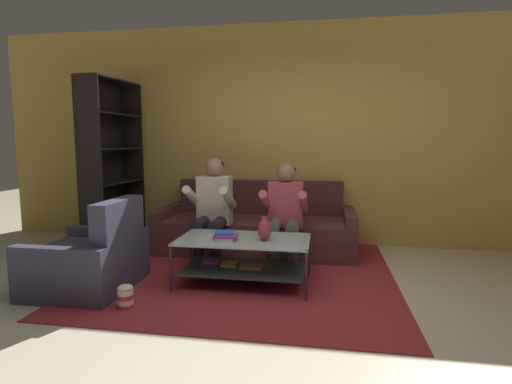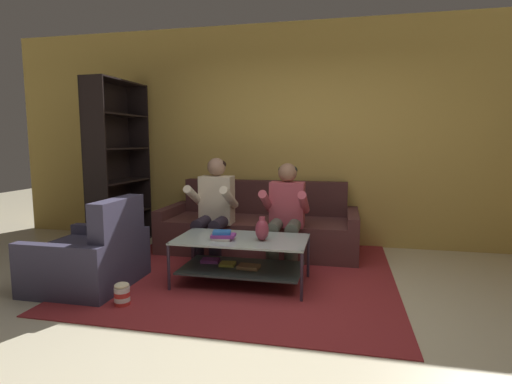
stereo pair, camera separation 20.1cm
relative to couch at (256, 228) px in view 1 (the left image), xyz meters
The scene contains 12 objects.
ground 2.00m from the couch, 76.81° to the right, with size 16.80×16.80×0.00m, color beige.
back_partition 1.36m from the couch, 49.58° to the left, with size 8.40×0.12×2.90m, color tan.
couch is the anchor object (origin of this frame).
person_seated_left 0.78m from the couch, 126.76° to the right, with size 0.50×0.58×1.18m.
person_seated_right 0.77m from the couch, 53.47° to the right, with size 0.50×0.58×1.13m.
coffee_table 1.23m from the couch, 86.40° to the right, with size 1.25×0.67×0.45m.
area_rug 0.79m from the couch, 86.70° to the right, with size 3.00×3.17×0.01m.
vase 1.33m from the couch, 77.02° to the right, with size 0.13×0.13×0.22m.
book_stack 1.34m from the couch, 93.20° to the right, with size 0.23×0.18×0.08m.
bookshelf 1.96m from the couch, behind, with size 0.37×1.01×2.13m.
armchair 2.05m from the couch, 129.43° to the right, with size 0.85×0.91×0.85m.
popcorn_tub 2.10m from the couch, 111.52° to the right, with size 0.13×0.13×0.20m.
Camera 1 is at (0.37, -2.94, 1.37)m, focal length 28.00 mm.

